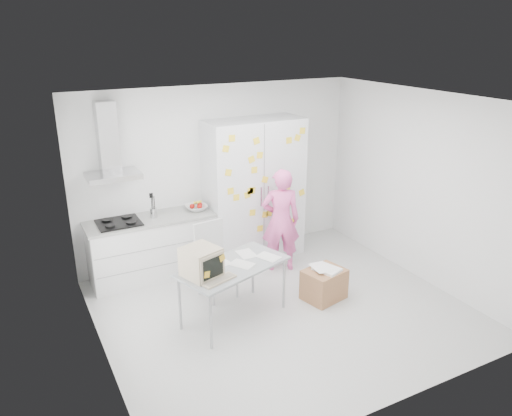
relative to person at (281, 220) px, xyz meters
name	(u,v)px	position (x,y,z in m)	size (l,w,h in m)	color
floor	(282,310)	(-0.57, -1.05, -0.80)	(4.50, 4.00, 0.02)	silver
walls	(257,196)	(-0.57, -0.33, 0.56)	(4.52, 4.01, 2.70)	white
ceiling	(287,101)	(-0.57, -1.05, 1.91)	(4.50, 4.00, 0.02)	white
counter_run	(153,247)	(-1.77, 0.65, -0.32)	(1.84, 0.63, 1.28)	white
range_hood	(109,148)	(-2.22, 0.78, 1.17)	(0.70, 0.48, 1.01)	silver
tall_cabinet	(254,190)	(-0.12, 0.62, 0.31)	(1.50, 0.68, 2.20)	silver
person	(281,220)	(0.00, 0.00, 0.00)	(0.57, 0.38, 1.58)	pink
desk	(214,265)	(-1.49, -0.98, 0.04)	(1.51, 1.08, 1.09)	gray
chair	(214,255)	(-1.18, -0.24, -0.20)	(0.53, 0.53, 1.03)	#BDBCBA
cardboard_box	(324,284)	(0.07, -1.06, -0.57)	(0.61, 0.53, 0.46)	#A87248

